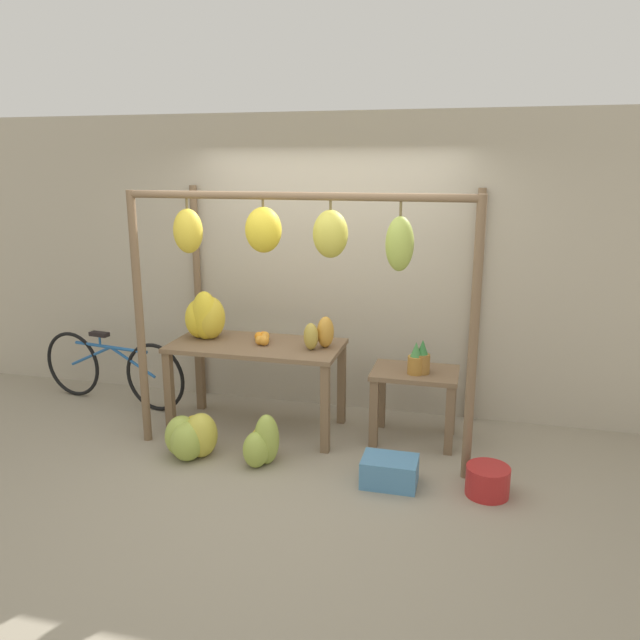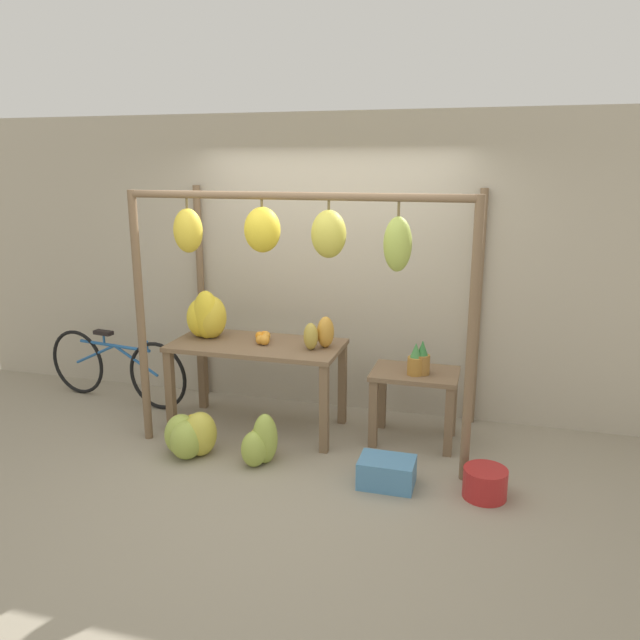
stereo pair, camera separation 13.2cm
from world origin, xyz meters
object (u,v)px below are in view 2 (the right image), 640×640
at_px(banana_pile_on_table, 207,317).
at_px(blue_bucket, 485,483).
at_px(banana_pile_ground_right, 261,443).
at_px(parked_bicycle, 116,367).
at_px(papaya_pile, 320,334).
at_px(pineapple_cluster, 419,361).
at_px(banana_pile_ground_left, 190,435).
at_px(orange_pile, 263,338).
at_px(fruit_crate_white, 387,472).

distance_m(banana_pile_on_table, blue_bucket, 2.77).
distance_m(banana_pile_ground_right, blue_bucket, 1.75).
distance_m(parked_bicycle, papaya_pile, 2.28).
distance_m(pineapple_cluster, parked_bicycle, 3.07).
distance_m(pineapple_cluster, blue_bucket, 1.15).
bearing_deg(banana_pile_ground_left, parked_bicycle, 144.65).
bearing_deg(banana_pile_ground_left, papaya_pile, 36.00).
xyz_separation_m(orange_pile, blue_bucket, (1.97, -0.74, -0.73)).
relative_size(banana_pile_on_table, parked_bicycle, 0.26).
xyz_separation_m(fruit_crate_white, parked_bicycle, (-2.92, 0.97, 0.25)).
bearing_deg(banana_pile_ground_right, pineapple_cluster, 30.50).
bearing_deg(blue_bucket, banana_pile_ground_left, 179.17).
relative_size(orange_pile, banana_pile_ground_right, 0.61).
bearing_deg(pineapple_cluster, papaya_pile, -177.15).
bearing_deg(parked_bicycle, fruit_crate_white, -18.30).
distance_m(orange_pile, blue_bucket, 2.23).
height_order(blue_bucket, papaya_pile, papaya_pile).
relative_size(pineapple_cluster, papaya_pile, 0.99).
bearing_deg(banana_pile_ground_left, banana_pile_ground_right, 2.72).
relative_size(pineapple_cluster, banana_pile_ground_left, 0.55).
relative_size(banana_pile_on_table, orange_pile, 1.71).
bearing_deg(papaya_pile, banana_pile_on_table, 176.87).
relative_size(banana_pile_ground_left, parked_bicycle, 0.31).
height_order(fruit_crate_white, papaya_pile, papaya_pile).
bearing_deg(banana_pile_on_table, papaya_pile, -3.13).
xyz_separation_m(banana_pile_ground_right, papaya_pile, (0.31, 0.64, 0.76)).
height_order(banana_pile_ground_left, parked_bicycle, parked_bicycle).
relative_size(pineapple_cluster, fruit_crate_white, 0.71).
height_order(banana_pile_ground_left, fruit_crate_white, banana_pile_ground_left).
height_order(orange_pile, banana_pile_ground_right, orange_pile).
bearing_deg(banana_pile_ground_right, papaya_pile, 64.14).
xyz_separation_m(banana_pile_ground_right, fruit_crate_white, (1.03, -0.09, -0.07)).
xyz_separation_m(banana_pile_ground_left, parked_bicycle, (-1.28, 0.91, 0.18)).
bearing_deg(fruit_crate_white, pineapple_cluster, 81.07).
bearing_deg(orange_pile, fruit_crate_white, -31.46).
height_order(banana_pile_ground_right, parked_bicycle, parked_bicycle).
height_order(banana_pile_on_table, fruit_crate_white, banana_pile_on_table).
bearing_deg(orange_pile, banana_pile_ground_left, -118.64).
distance_m(orange_pile, banana_pile_ground_right, 0.98).
relative_size(banana_pile_ground_right, parked_bicycle, 0.25).
height_order(banana_pile_ground_left, papaya_pile, papaya_pile).
height_order(pineapple_cluster, fruit_crate_white, pineapple_cluster).
bearing_deg(banana_pile_ground_right, parked_bicycle, 155.04).
bearing_deg(banana_pile_ground_left, orange_pile, 61.36).
distance_m(banana_pile_on_table, papaya_pile, 1.08).
bearing_deg(fruit_crate_white, banana_pile_on_table, 156.50).
bearing_deg(banana_pile_on_table, parked_bicycle, 170.76).
bearing_deg(parked_bicycle, papaya_pile, -6.26).
bearing_deg(banana_pile_ground_right, banana_pile_ground_left, -177.28).
distance_m(banana_pile_ground_left, banana_pile_ground_right, 0.61).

